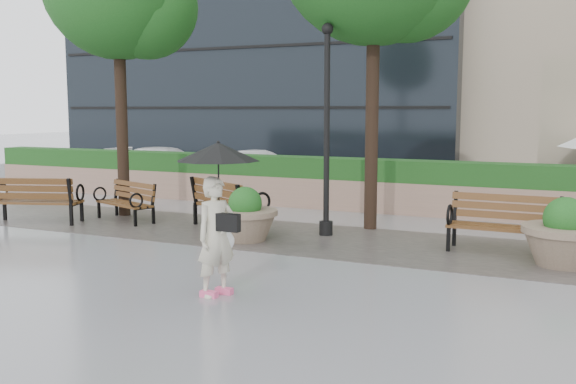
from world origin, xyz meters
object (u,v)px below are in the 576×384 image
at_px(bench_0, 37,209).
at_px(pedestrian, 217,204).
at_px(bench_3, 503,237).
at_px(lamppost, 327,143).
at_px(car_right, 256,170).
at_px(planter_left, 245,220).
at_px(bench_2, 228,215).
at_px(planter_right, 564,239).
at_px(car_left, 168,165).
at_px(bench_1, 126,210).

distance_m(bench_0, pedestrian, 7.62).
distance_m(bench_3, lamppost, 3.92).
bearing_deg(car_right, bench_3, -116.26).
bearing_deg(car_right, planter_left, -142.58).
relative_size(bench_2, planter_left, 1.67).
xyz_separation_m(lamppost, car_right, (-4.95, 6.31, -1.29)).
bearing_deg(bench_2, pedestrian, 147.32).
bearing_deg(planter_right, bench_3, 150.91).
xyz_separation_m(car_left, car_right, (3.87, -0.55, 0.00)).
xyz_separation_m(bench_0, car_right, (1.67, 7.75, 0.31)).
bearing_deg(lamppost, bench_2, -171.74).
bearing_deg(pedestrian, bench_0, 89.44).
bearing_deg(car_left, pedestrian, -149.65).
bearing_deg(pedestrian, lamppost, 27.42).
distance_m(bench_3, planter_left, 4.93).
bearing_deg(car_right, lamppost, -130.61).
xyz_separation_m(bench_3, car_left, (-12.39, 7.09, 0.32)).
distance_m(lamppost, car_right, 8.13).
bearing_deg(bench_2, car_right, -38.53).
relative_size(bench_1, lamppost, 0.42).
bearing_deg(planter_left, lamppost, 43.34).
xyz_separation_m(bench_1, planter_left, (3.66, -0.83, 0.15)).
bearing_deg(planter_left, bench_0, -177.38).
distance_m(bench_2, bench_3, 5.74).
xyz_separation_m(lamppost, car_left, (-8.82, 6.86, -1.29)).
bearing_deg(bench_2, car_left, -18.45).
xyz_separation_m(bench_0, bench_3, (10.18, 1.21, -0.01)).
distance_m(bench_1, car_left, 8.22).
relative_size(planter_left, planter_right, 0.93).
height_order(lamppost, pedestrian, lamppost).
relative_size(bench_0, planter_right, 1.53).
bearing_deg(car_right, planter_right, -115.43).
bearing_deg(pedestrian, bench_3, -12.01).
relative_size(bench_3, car_right, 0.52).
height_order(bench_3, planter_left, planter_left).
relative_size(bench_0, car_left, 0.49).
bearing_deg(planter_left, bench_3, 11.31).
xyz_separation_m(planter_left, planter_right, (5.87, 0.39, 0.03)).
distance_m(car_left, car_right, 3.91).
height_order(planter_left, planter_right, planter_right).
distance_m(bench_1, bench_2, 2.75).
distance_m(bench_1, lamppost, 5.21).
height_order(bench_2, bench_3, bench_2).
relative_size(bench_2, planter_right, 1.55).
bearing_deg(planter_left, car_left, 133.16).
relative_size(planter_left, car_left, 0.30).
distance_m(bench_3, car_right, 10.74).
distance_m(bench_0, bench_2, 4.58).
bearing_deg(planter_right, car_left, 150.26).
bearing_deg(bench_2, bench_0, 42.99).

